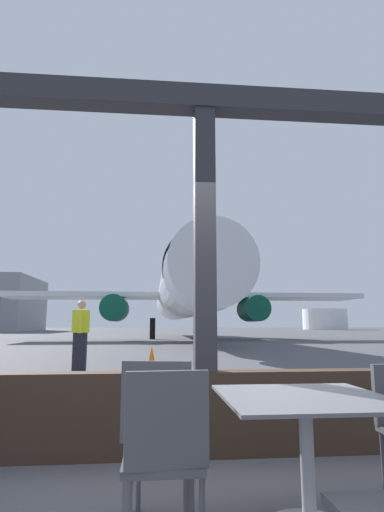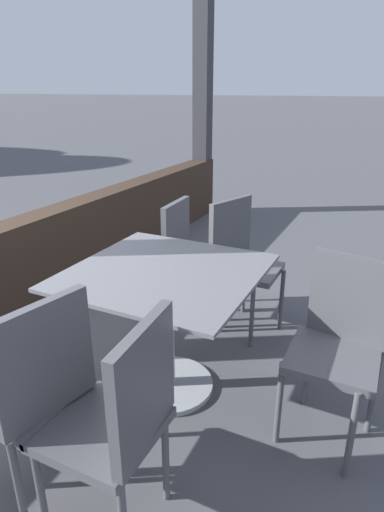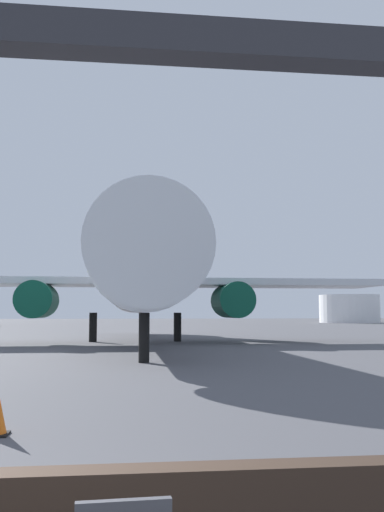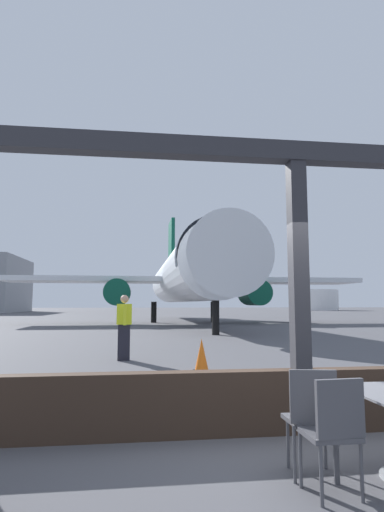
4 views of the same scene
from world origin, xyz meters
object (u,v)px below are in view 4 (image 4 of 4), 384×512
Objects in this scene: airplane at (186,276)px; traffic_cone at (202,356)px; cafe_chair_window_right at (334,426)px; fuel_storage_tank at (316,300)px; cafe_chair_side_extra at (311,412)px; ground_crew_worker at (124,326)px.

airplane is 23.20m from traffic_cone.
cafe_chair_window_right is 95.34m from fuel_storage_tank.
cafe_chair_window_right is at bearing -94.52° from airplane.
airplane is 68.41m from fuel_storage_tank.
cafe_chair_window_right reaches higher than traffic_cone.
airplane reaches higher than cafe_chair_side_extra.
airplane is at bearing 85.48° from cafe_chair_window_right.
cafe_chair_side_extra is at bearing -89.44° from traffic_cone.
airplane is at bearing 84.04° from traffic_cone.
fuel_storage_tank reaches higher than cafe_chair_window_right.
traffic_cone is at bearing 90.56° from cafe_chair_side_extra.
ground_crew_worker is (-1.83, 8.02, 0.34)m from cafe_chair_side_extra.
cafe_chair_window_right is at bearing -77.54° from ground_crew_worker.
fuel_storage_tank is at bearing 64.68° from traffic_cone.
fuel_storage_tank is (38.26, 87.31, 1.71)m from cafe_chair_window_right.
cafe_chair_window_right is at bearing -89.27° from traffic_cone.
ground_crew_worker reaches higher than traffic_cone.
traffic_cone is (-0.06, 5.89, -0.22)m from cafe_chair_side_extra.
ground_crew_worker is at bearing 102.87° from cafe_chair_side_extra.
ground_crew_worker reaches higher than cafe_chair_window_right.
fuel_storage_tank reaches higher than cafe_chair_side_extra.
cafe_chair_side_extra is 28.99m from airplane.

